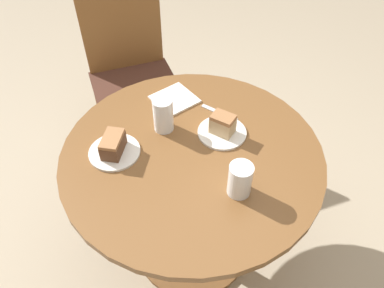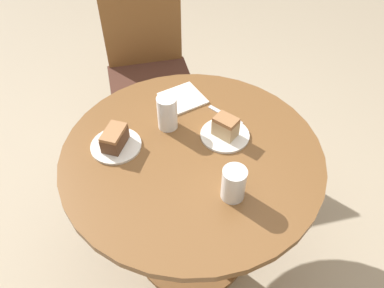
# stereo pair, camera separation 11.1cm
# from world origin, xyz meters

# --- Properties ---
(ground_plane) EXTENTS (8.00, 8.00, 0.00)m
(ground_plane) POSITION_xyz_m (0.00, 0.00, 0.00)
(ground_plane) COLOR tan
(table) EXTENTS (1.00, 1.00, 0.70)m
(table) POSITION_xyz_m (0.00, 0.00, 0.52)
(table) COLOR brown
(table) RESTS_ON ground_plane
(chair) EXTENTS (0.50, 0.46, 0.94)m
(chair) POSITION_xyz_m (0.04, 0.86, 0.50)
(chair) COLOR brown
(chair) RESTS_ON ground_plane
(plate_near) EXTENTS (0.19, 0.19, 0.01)m
(plate_near) POSITION_xyz_m (0.15, 0.04, 0.71)
(plate_near) COLOR silver
(plate_near) RESTS_ON table
(plate_far) EXTENTS (0.19, 0.19, 0.01)m
(plate_far) POSITION_xyz_m (-0.27, 0.12, 0.71)
(plate_far) COLOR silver
(plate_far) RESTS_ON table
(cake_slice_near) EXTENTS (0.10, 0.11, 0.08)m
(cake_slice_near) POSITION_xyz_m (0.15, 0.04, 0.75)
(cake_slice_near) COLOR tan
(cake_slice_near) RESTS_ON plate_near
(cake_slice_far) EXTENTS (0.12, 0.13, 0.07)m
(cake_slice_far) POSITION_xyz_m (-0.27, 0.12, 0.75)
(cake_slice_far) COLOR brown
(cake_slice_far) RESTS_ON plate_far
(glass_lemonade) EXTENTS (0.08, 0.08, 0.13)m
(glass_lemonade) POSITION_xyz_m (0.06, -0.24, 0.76)
(glass_lemonade) COLOR beige
(glass_lemonade) RESTS_ON table
(glass_water) EXTENTS (0.08, 0.08, 0.14)m
(glass_water) POSITION_xyz_m (-0.05, 0.16, 0.77)
(glass_water) COLOR silver
(glass_water) RESTS_ON table
(napkin_stack) EXTENTS (0.20, 0.20, 0.01)m
(napkin_stack) POSITION_xyz_m (0.07, 0.31, 0.71)
(napkin_stack) COLOR silver
(napkin_stack) RESTS_ON table
(fork) EXTENTS (0.10, 0.16, 0.00)m
(fork) POSITION_xyz_m (0.20, 0.15, 0.70)
(fork) COLOR silver
(fork) RESTS_ON table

